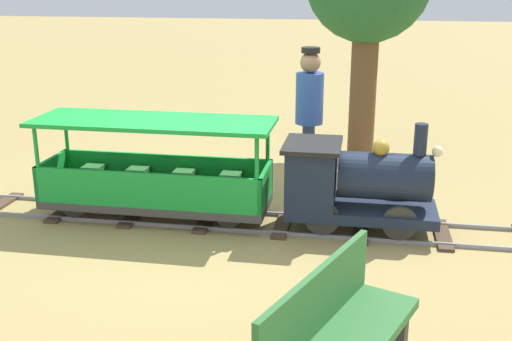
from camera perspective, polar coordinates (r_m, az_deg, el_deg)
ground_plane at (r=6.26m, az=-2.83°, el=-4.67°), size 60.00×60.00×0.00m
track at (r=6.21m, az=-1.03°, el=-4.65°), size 0.73×6.05×0.04m
locomotive at (r=5.95m, az=8.78°, el=-1.07°), size 0.69×1.45×1.03m
passenger_car at (r=6.30m, az=-9.11°, el=-0.63°), size 0.79×2.35×0.97m
conductor_person at (r=6.83m, az=4.86°, el=5.56°), size 0.30×0.30×1.62m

